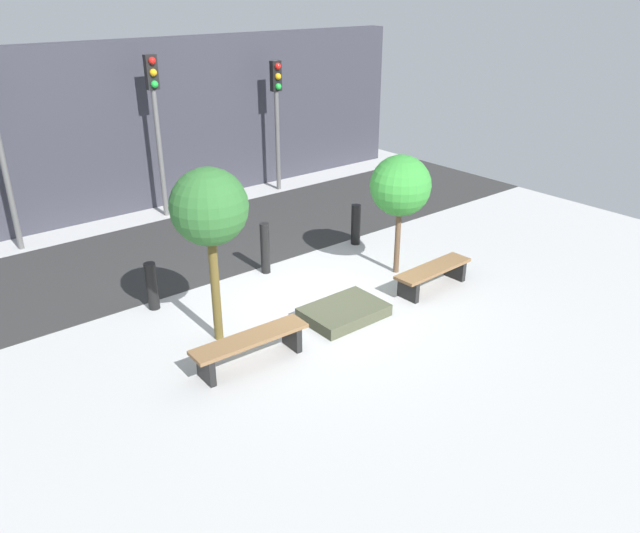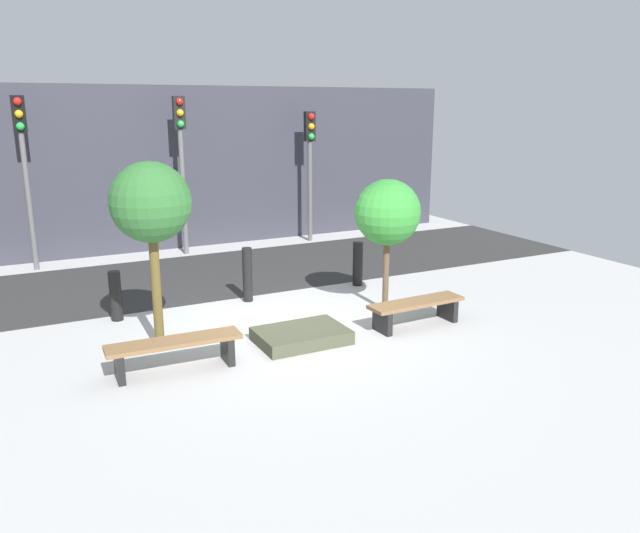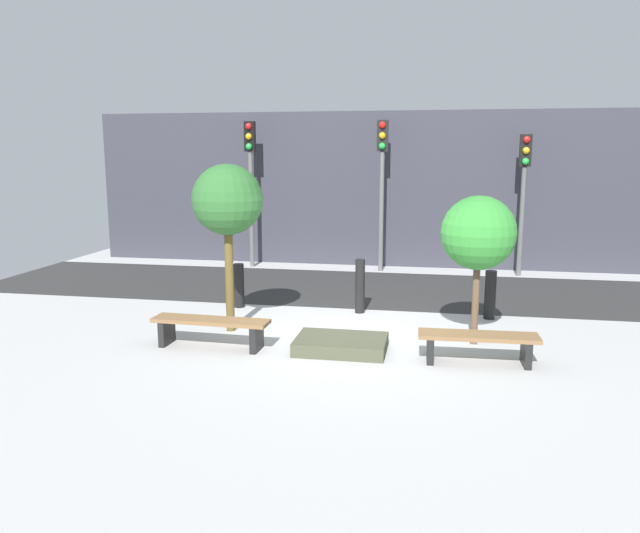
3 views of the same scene
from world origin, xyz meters
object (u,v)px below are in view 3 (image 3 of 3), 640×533
(bollard_left, at_px, (360,286))
(traffic_light_mid_east, at_px, (524,179))
(bollard_center, at_px, (490,295))
(bench_right, at_px, (478,342))
(traffic_light_mid_west, at_px, (382,168))
(bollard_far_left, at_px, (239,286))
(planter_bed, at_px, (341,344))
(bench_left, at_px, (211,327))
(tree_behind_left_bench, at_px, (227,201))
(traffic_light_west, at_px, (250,168))
(tree_behind_right_bench, at_px, (479,234))

(bollard_left, relative_size, traffic_light_mid_east, 0.30)
(bollard_left, bearing_deg, bollard_center, 0.00)
(bench_right, relative_size, traffic_light_mid_west, 0.45)
(bollard_far_left, bearing_deg, bench_right, -30.08)
(bollard_left, distance_m, traffic_light_mid_west, 4.91)
(planter_bed, distance_m, bollard_center, 3.45)
(traffic_light_mid_west, bearing_deg, bench_left, -106.38)
(bench_right, height_order, bollard_left, bollard_left)
(tree_behind_left_bench, relative_size, bollard_center, 3.15)
(bench_left, height_order, bollard_far_left, bollard_far_left)
(bench_left, xyz_separation_m, traffic_light_west, (-1.43, 7.03, 2.32))
(bench_right, distance_m, traffic_light_mid_east, 7.48)
(planter_bed, relative_size, bollard_left, 1.34)
(traffic_light_west, relative_size, traffic_light_mid_west, 1.00)
(bench_left, xyz_separation_m, bollard_center, (4.51, 2.61, 0.12))
(traffic_light_mid_east, bearing_deg, bollard_left, -128.33)
(planter_bed, relative_size, tree_behind_right_bench, 0.59)
(bench_left, height_order, bollard_left, bollard_left)
(bench_left, relative_size, bollard_far_left, 2.15)
(bench_left, relative_size, planter_bed, 1.35)
(bollard_far_left, bearing_deg, bollard_left, 0.00)
(bench_left, height_order, tree_behind_left_bench, tree_behind_left_bench)
(bollard_left, relative_size, traffic_light_mid_west, 0.27)
(tree_behind_left_bench, height_order, bollard_left, tree_behind_left_bench)
(tree_behind_left_bench, bearing_deg, tree_behind_right_bench, 0.00)
(tree_behind_right_bench, distance_m, traffic_light_west, 8.28)
(traffic_light_west, distance_m, traffic_light_mid_east, 7.00)
(bench_left, relative_size, bollard_center, 2.08)
(bollard_left, xyz_separation_m, traffic_light_west, (-3.50, 4.42, 2.14))
(tree_behind_right_bench, bearing_deg, planter_bed, -159.64)
(bench_left, height_order, bench_right, bench_left)
(bench_right, height_order, bollard_center, bollard_center)
(tree_behind_left_bench, bearing_deg, bollard_center, 20.03)
(bench_right, bearing_deg, tree_behind_right_bench, 87.96)
(traffic_light_mid_east, bearing_deg, bollard_center, -103.46)
(bollard_center, distance_m, traffic_light_mid_east, 4.96)
(planter_bed, bearing_deg, bollard_center, 44.67)
(tree_behind_right_bench, bearing_deg, bench_left, -166.83)
(planter_bed, height_order, bollard_left, bollard_left)
(tree_behind_right_bench, bearing_deg, bollard_center, 77.30)
(bench_left, bearing_deg, traffic_light_west, 103.53)
(traffic_light_mid_east, bearing_deg, tree_behind_right_bench, -103.26)
(bollard_center, bearing_deg, planter_bed, -135.33)
(bollard_left, distance_m, traffic_light_west, 6.03)
(tree_behind_left_bench, distance_m, tree_behind_right_bench, 4.16)
(planter_bed, relative_size, traffic_light_mid_west, 0.36)
(bench_right, bearing_deg, bollard_far_left, 147.87)
(planter_bed, xyz_separation_m, tree_behind_right_bench, (2.07, 0.77, 1.70))
(bench_left, height_order, traffic_light_mid_east, traffic_light_mid_east)
(traffic_light_west, bearing_deg, tree_behind_left_bench, -76.74)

